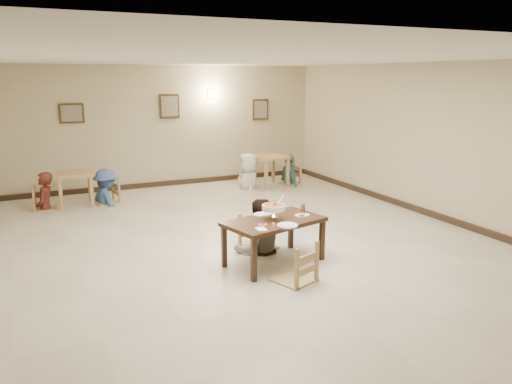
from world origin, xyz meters
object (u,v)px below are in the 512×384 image
bg_chair_rr (289,164)px  main_table (274,225)px  chair_far (258,217)px  bg_diner_a (42,172)px  bg_chair_rl (248,170)px  bg_table_left (75,179)px  bg_diner_d (290,154)px  bg_table_right (270,161)px  bg_diner_c (248,153)px  bg_diner_b (105,169)px  drink_glass (303,207)px  curry_warmer (274,208)px  bg_chair_ll (44,188)px  main_diner (259,199)px  bg_chair_lr (106,181)px  chair_near (294,244)px

bg_chair_rr → main_table: bearing=-25.7°
chair_far → bg_diner_a: (-3.03, 4.06, 0.28)m
bg_chair_rl → bg_chair_rr: bearing=-72.4°
bg_table_left → bg_diner_d: bg_diner_d is taller
chair_far → bg_chair_rl: 4.53m
bg_chair_rr → bg_table_right: bearing=-81.7°
chair_far → bg_diner_c: size_ratio=0.60×
bg_chair_rl → bg_diner_a: size_ratio=0.58×
bg_diner_a → bg_diner_c: (4.72, 0.14, 0.07)m
bg_chair_rl → bg_diner_b: size_ratio=0.60×
drink_glass → bg_diner_b: size_ratio=0.09×
drink_glass → bg_diner_c: (1.12, 4.63, 0.13)m
curry_warmer → bg_chair_rr: bearing=59.0°
main_table → bg_chair_rr: bg_chair_rr is taller
main_table → curry_warmer: bearing=87.2°
bg_table_right → bg_chair_ll: (-5.30, -0.10, -0.18)m
main_table → bg_diner_d: bearing=44.9°
bg_table_left → bg_table_right: bearing=0.6°
main_diner → bg_diner_c: (1.74, 4.30, 0.01)m
main_table → drink_glass: (0.64, 0.26, 0.14)m
bg_chair_rr → bg_diner_c: size_ratio=0.61×
bg_table_left → bg_diner_d: 5.26m
main_diner → bg_diner_c: size_ratio=0.99×
bg_diner_c → main_diner: bearing=-8.2°
main_table → main_diner: size_ratio=0.93×
bg_table_right → bg_chair_lr: (-4.04, -0.08, -0.13)m
chair_near → curry_warmer: chair_near is taller
drink_glass → bg_diner_c: 4.77m
bg_table_right → bg_chair_rl: bg_chair_rl is taller
main_table → bg_table_right: bearing=50.1°
main_table → bg_diner_d: 5.70m
main_table → bg_chair_ll: size_ratio=1.75×
drink_glass → bg_chair_lr: bearing=117.4°
bg_chair_rr → bg_diner_d: (0.00, 0.00, 0.24)m
bg_diner_c → bg_diner_a: bearing=-74.6°
bg_table_right → bg_diner_d: bg_diner_d is taller
main_table → bg_chair_ll: (-2.96, 4.75, -0.14)m
bg_chair_rr → bg_diner_c: (-1.16, 0.00, 0.34)m
chair_far → bg_chair_rr: bg_chair_rr is taller
bg_chair_ll → bg_diner_d: (5.88, 0.13, 0.31)m
bg_chair_rr → bg_diner_a: (-5.88, -0.13, 0.27)m
main_table → bg_diner_b: (-1.70, 4.78, 0.17)m
bg_table_right → bg_diner_b: 4.05m
bg_chair_lr → bg_diner_b: 0.26m
bg_table_left → bg_chair_ll: (-0.63, -0.05, -0.14)m
bg_chair_rr → chair_near: bearing=-22.8°
curry_warmer → drink_glass: (0.64, 0.25, -0.12)m
chair_near → bg_chair_rl: chair_near is taller
bg_table_left → bg_chair_lr: bearing=-2.7°
bg_chair_ll → bg_chair_rr: bearing=-82.9°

